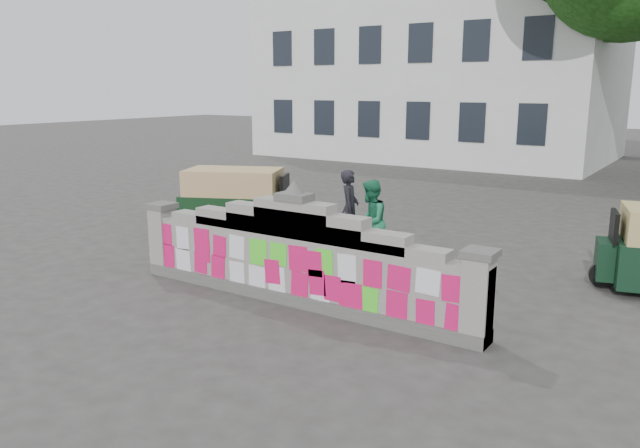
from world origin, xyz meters
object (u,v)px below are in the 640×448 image
(cyclist_bike, at_px, (349,235))
(cyclist_rider, at_px, (349,220))
(pedestrian, at_px, (370,222))
(rickshaw_left, at_px, (237,200))

(cyclist_bike, relative_size, cyclist_rider, 1.12)
(cyclist_rider, height_order, pedestrian, pedestrian)
(cyclist_bike, height_order, cyclist_rider, cyclist_rider)
(cyclist_bike, relative_size, pedestrian, 1.05)
(cyclist_bike, bearing_deg, cyclist_rider, 66.71)
(rickshaw_left, bearing_deg, cyclist_bike, -30.86)
(pedestrian, relative_size, rickshaw_left, 0.58)
(cyclist_bike, distance_m, pedestrian, 0.67)
(cyclist_bike, height_order, pedestrian, pedestrian)
(cyclist_rider, distance_m, rickshaw_left, 3.36)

